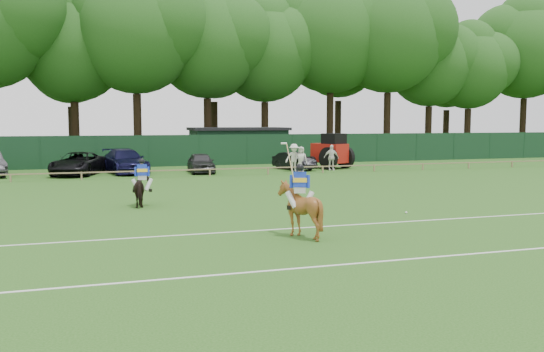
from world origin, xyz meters
name	(u,v)px	position (x,y,z in m)	size (l,w,h in m)	color
ground	(284,223)	(0.00, 0.00, 0.00)	(160.00, 160.00, 0.00)	#1E4C14
horse_dark	(142,190)	(-4.40, 5.76, 0.71)	(0.77, 1.69, 1.43)	black
horse_chestnut	(300,209)	(-0.31, -2.37, 0.88)	(1.41, 1.59, 1.75)	brown
suv_black	(78,164)	(-7.24, 21.57, 0.76)	(2.52, 5.47, 1.52)	black
sedan_navy	(125,161)	(-4.14, 21.96, 0.82)	(2.30, 5.66, 1.64)	black
hatch_grey	(201,163)	(0.92, 20.71, 0.70)	(1.66, 4.11, 1.40)	#303033
estate_black	(294,161)	(8.00, 21.09, 0.64)	(1.36, 3.91, 1.29)	black
spectator_left	(294,158)	(7.45, 19.61, 0.99)	(1.28, 0.73, 1.98)	silver
spectator_mid	(331,158)	(10.37, 19.69, 0.94)	(1.10, 0.46, 1.87)	white
spectator_right	(301,159)	(7.88, 19.35, 0.90)	(0.88, 0.57, 1.79)	beige
rider_dark	(142,174)	(-4.40, 5.75, 1.39)	(0.94, 0.37, 1.41)	silver
rider_chestnut	(300,184)	(-0.31, -2.38, 1.65)	(0.92, 0.75, 2.05)	silver
polo_ball	(406,213)	(5.24, 0.58, 0.04)	(0.09, 0.09, 0.09)	silver
pitch_lines	(323,243)	(0.00, -3.50, 0.01)	(60.00, 5.10, 0.01)	silver
pitch_rail	(195,170)	(0.00, 18.00, 0.45)	(62.10, 0.10, 0.50)	#997F5B
perimeter_fence	(175,151)	(0.00, 27.00, 1.25)	(92.08, 0.08, 2.50)	#14351E
utility_shed	(238,145)	(6.00, 30.00, 1.54)	(8.40, 4.40, 3.04)	#14331E
tree_row	(184,159)	(2.00, 35.00, 0.00)	(96.00, 12.00, 21.00)	#26561C
tractor	(331,152)	(11.08, 21.34, 1.26)	(3.18, 3.74, 2.67)	#B11910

